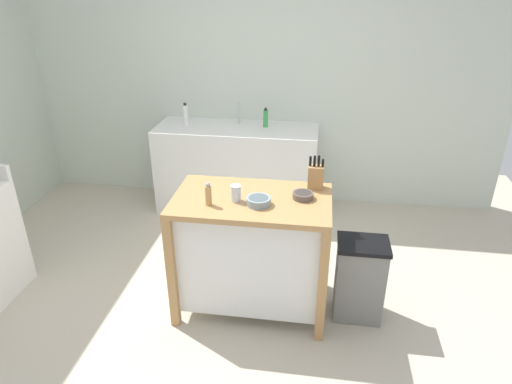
% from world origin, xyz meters
% --- Properties ---
extents(ground_plane, '(6.04, 6.04, 0.00)m').
position_xyz_m(ground_plane, '(0.00, 0.00, 0.00)').
color(ground_plane, '#BCB29E').
rests_on(ground_plane, ground).
extents(wall_back, '(5.04, 0.10, 2.60)m').
position_xyz_m(wall_back, '(0.00, 2.06, 1.30)').
color(wall_back, silver).
rests_on(wall_back, ground).
extents(kitchen_island, '(1.09, 0.65, 0.92)m').
position_xyz_m(kitchen_island, '(0.19, 0.10, 0.51)').
color(kitchen_island, '#AD7F4C').
rests_on(kitchen_island, ground).
extents(knife_block, '(0.11, 0.09, 0.25)m').
position_xyz_m(knife_block, '(0.62, 0.33, 1.01)').
color(knife_block, '#AD7F4C').
rests_on(knife_block, kitchen_island).
extents(bowl_ceramic_wide, '(0.16, 0.16, 0.05)m').
position_xyz_m(bowl_ceramic_wide, '(0.25, 0.01, 0.95)').
color(bowl_ceramic_wide, gray).
rests_on(bowl_ceramic_wide, kitchen_island).
extents(bowl_ceramic_small, '(0.14, 0.14, 0.04)m').
position_xyz_m(bowl_ceramic_small, '(0.54, 0.15, 0.94)').
color(bowl_ceramic_small, '#564C47').
rests_on(bowl_ceramic_small, kitchen_island).
extents(drinking_cup, '(0.07, 0.07, 0.11)m').
position_xyz_m(drinking_cup, '(0.09, 0.05, 0.97)').
color(drinking_cup, silver).
rests_on(drinking_cup, kitchen_island).
extents(pepper_grinder, '(0.04, 0.04, 0.16)m').
position_xyz_m(pepper_grinder, '(-0.08, -0.04, 0.99)').
color(pepper_grinder, tan).
rests_on(pepper_grinder, kitchen_island).
extents(trash_bin, '(0.36, 0.28, 0.63)m').
position_xyz_m(trash_bin, '(0.98, 0.10, 0.32)').
color(trash_bin, slate).
rests_on(trash_bin, ground).
extents(sink_counter, '(1.67, 0.60, 0.90)m').
position_xyz_m(sink_counter, '(-0.22, 1.71, 0.45)').
color(sink_counter, silver).
rests_on(sink_counter, ground).
extents(sink_faucet, '(0.02, 0.02, 0.22)m').
position_xyz_m(sink_faucet, '(-0.22, 1.85, 1.01)').
color(sink_faucet, '#B7BCC1').
rests_on(sink_faucet, sink_counter).
extents(bottle_dish_soap, '(0.05, 0.05, 0.20)m').
position_xyz_m(bottle_dish_soap, '(0.08, 1.78, 0.99)').
color(bottle_dish_soap, green).
rests_on(bottle_dish_soap, sink_counter).
extents(bottle_hand_soap, '(0.05, 0.05, 0.23)m').
position_xyz_m(bottle_hand_soap, '(-0.75, 1.74, 1.00)').
color(bottle_hand_soap, white).
rests_on(bottle_hand_soap, sink_counter).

